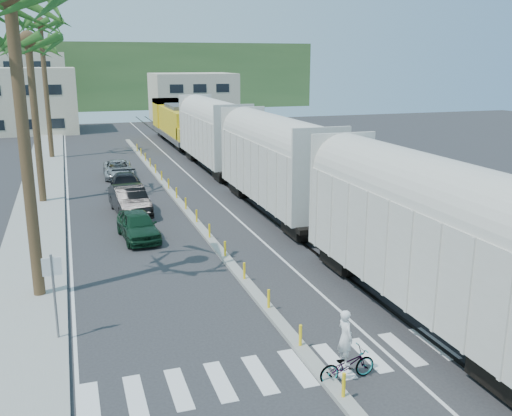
# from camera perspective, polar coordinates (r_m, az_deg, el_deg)

# --- Properties ---
(ground) EXTENTS (140.00, 140.00, 0.00)m
(ground) POSITION_cam_1_polar(r_m,az_deg,el_deg) (19.56, 3.28, -12.61)
(ground) COLOR #28282B
(ground) RESTS_ON ground
(sidewalk) EXTENTS (3.00, 90.00, 0.15)m
(sidewalk) POSITION_cam_1_polar(r_m,az_deg,el_deg) (42.13, -20.66, 1.50)
(sidewalk) COLOR gray
(sidewalk) RESTS_ON ground
(rails) EXTENTS (1.56, 100.00, 0.06)m
(rails) POSITION_cam_1_polar(r_m,az_deg,el_deg) (46.48, -3.69, 3.52)
(rails) COLOR black
(rails) RESTS_ON ground
(median) EXTENTS (0.45, 60.00, 0.85)m
(median) POSITION_cam_1_polar(r_m,az_deg,el_deg) (37.73, -7.92, 0.89)
(median) COLOR gray
(median) RESTS_ON ground
(crosswalk) EXTENTS (14.00, 2.20, 0.01)m
(crosswalk) POSITION_cam_1_polar(r_m,az_deg,el_deg) (17.95, 5.71, -15.33)
(crosswalk) COLOR silver
(crosswalk) RESTS_ON ground
(lane_markings) EXTENTS (9.42, 90.00, 0.01)m
(lane_markings) POSITION_cam_1_polar(r_m,az_deg,el_deg) (42.32, -12.05, 2.09)
(lane_markings) COLOR silver
(lane_markings) RESTS_ON ground
(freight_train) EXTENTS (3.00, 60.94, 5.85)m
(freight_train) POSITION_cam_1_polar(r_m,az_deg,el_deg) (39.04, -1.00, 5.71)
(freight_train) COLOR beige
(freight_train) RESTS_ON ground
(palm_trees) EXTENTS (3.50, 37.20, 13.75)m
(palm_trees) POSITION_cam_1_polar(r_m,az_deg,el_deg) (38.91, -21.61, 16.38)
(palm_trees) COLOR brown
(palm_trees) RESTS_ON ground
(street_sign) EXTENTS (0.60, 0.08, 3.00)m
(street_sign) POSITION_cam_1_polar(r_m,az_deg,el_deg) (19.45, -19.59, -7.29)
(street_sign) COLOR slate
(street_sign) RESTS_ON ground
(buildings) EXTENTS (38.00, 27.00, 10.00)m
(buildings) POSITION_cam_1_polar(r_m,az_deg,el_deg) (87.91, -18.63, 10.87)
(buildings) COLOR #B5AA90
(buildings) RESTS_ON ground
(hillside) EXTENTS (80.00, 20.00, 12.00)m
(hillside) POSITION_cam_1_polar(r_m,az_deg,el_deg) (116.36, -15.54, 12.64)
(hillside) COLOR #385628
(hillside) RESTS_ON ground
(car_lead) EXTENTS (2.39, 4.55, 1.46)m
(car_lead) POSITION_cam_1_polar(r_m,az_deg,el_deg) (29.80, -11.72, -1.70)
(car_lead) COLOR #10321E
(car_lead) RESTS_ON ground
(car_second) EXTENTS (2.60, 5.38, 1.68)m
(car_second) POSITION_cam_1_polar(r_m,az_deg,el_deg) (34.78, -12.51, 0.78)
(car_second) COLOR black
(car_second) RESTS_ON ground
(car_third) EXTENTS (2.51, 5.07, 1.41)m
(car_third) POSITION_cam_1_polar(r_m,az_deg,el_deg) (39.77, -12.91, 2.28)
(car_third) COLOR black
(car_third) RESTS_ON ground
(car_rear) EXTENTS (2.49, 4.88, 1.32)m
(car_rear) POSITION_cam_1_polar(r_m,az_deg,el_deg) (45.91, -13.62, 3.80)
(car_rear) COLOR #9EA1A3
(car_rear) RESTS_ON ground
(cyclist) EXTENTS (0.91, 1.88, 2.18)m
(cyclist) POSITION_cam_1_polar(r_m,az_deg,el_deg) (17.01, 9.06, -14.58)
(cyclist) COLOR #9EA0A5
(cyclist) RESTS_ON ground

